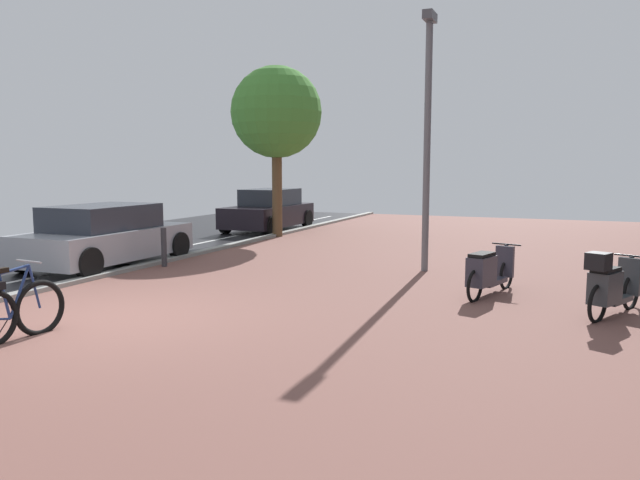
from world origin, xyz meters
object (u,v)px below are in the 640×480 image
(lamp_post, at_px, (427,129))
(bollard_far, at_px, (164,247))
(bicycle_foreground, at_px, (10,309))
(parked_car_near, at_px, (105,236))
(parked_car_far, at_px, (269,211))
(scooter_near, at_px, (487,272))
(scooter_mid, at_px, (610,286))
(street_tree, at_px, (276,113))

(lamp_post, relative_size, bollard_far, 6.18)
(bicycle_foreground, bearing_deg, parked_car_near, 120.87)
(parked_car_near, bearing_deg, bollard_far, 14.51)
(lamp_post, bearing_deg, parked_car_far, 138.36)
(bollard_far, bearing_deg, lamp_post, 16.82)
(parked_car_far, relative_size, bollard_far, 4.61)
(scooter_near, distance_m, parked_car_near, 8.22)
(scooter_near, xyz_separation_m, bollard_far, (-6.91, 0.45, 0.01))
(scooter_mid, height_order, lamp_post, lamp_post)
(scooter_near, bearing_deg, bicycle_foreground, -136.38)
(parked_car_near, bearing_deg, street_tree, 80.73)
(parked_car_near, height_order, bollard_far, parked_car_near)
(parked_car_far, bearing_deg, scooter_mid, -41.21)
(parked_car_near, relative_size, street_tree, 0.76)
(bicycle_foreground, bearing_deg, lamp_post, 62.45)
(scooter_near, relative_size, lamp_post, 0.35)
(bicycle_foreground, xyz_separation_m, street_tree, (-1.98, 11.44, 3.38))
(scooter_mid, distance_m, street_tree, 12.03)
(scooter_near, xyz_separation_m, parked_car_near, (-8.21, 0.11, 0.23))
(bicycle_foreground, relative_size, street_tree, 0.27)
(bicycle_foreground, xyz_separation_m, scooter_mid, (7.01, 4.18, 0.06))
(street_tree, distance_m, bollard_far, 6.92)
(lamp_post, height_order, bollard_far, lamp_post)
(bicycle_foreground, height_order, scooter_mid, bicycle_foreground)
(scooter_near, relative_size, street_tree, 0.35)
(scooter_mid, height_order, parked_car_far, parked_car_far)
(bicycle_foreground, height_order, bollard_far, bicycle_foreground)
(bollard_far, bearing_deg, parked_car_near, -165.49)
(street_tree, xyz_separation_m, bollard_far, (0.27, -6.05, -3.36))
(parked_car_near, distance_m, parked_car_far, 7.99)
(street_tree, bearing_deg, bicycle_foreground, -80.18)
(parked_car_far, distance_m, lamp_post, 9.34)
(street_tree, bearing_deg, bollard_far, -87.48)
(scooter_near, relative_size, scooter_mid, 1.14)
(scooter_near, height_order, parked_car_near, parked_car_near)
(parked_car_far, bearing_deg, bollard_far, -79.65)
(bicycle_foreground, distance_m, parked_car_near, 5.90)
(scooter_near, distance_m, parked_car_far, 11.60)
(scooter_mid, height_order, street_tree, street_tree)
(scooter_mid, bearing_deg, bicycle_foreground, -149.21)
(parked_car_far, distance_m, street_tree, 3.69)
(bicycle_foreground, xyz_separation_m, scooter_near, (5.19, 4.95, 0.02))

